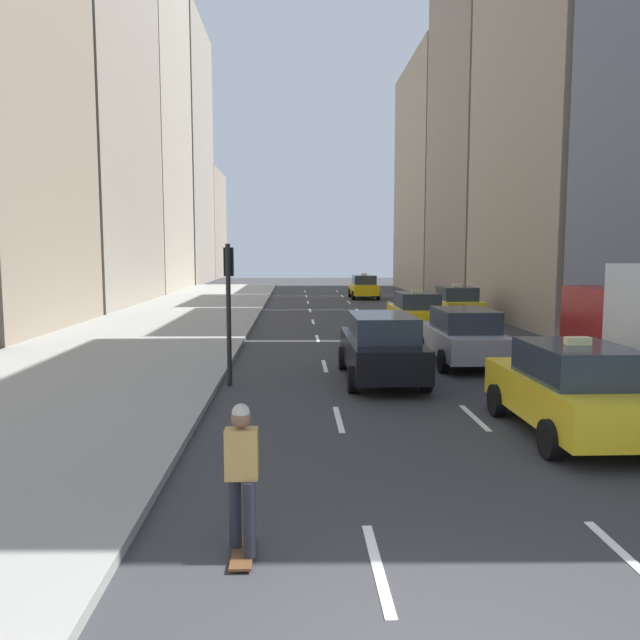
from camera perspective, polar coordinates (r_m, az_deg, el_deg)
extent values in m
cube|color=gray|center=(32.10, -12.92, 0.11)|extent=(8.00, 66.00, 0.15)
cube|color=white|center=(7.26, 5.27, -21.50)|extent=(0.12, 2.00, 0.01)
cube|color=white|center=(12.86, 1.71, -9.03)|extent=(0.12, 2.00, 0.01)
cube|color=white|center=(18.70, 0.43, -4.21)|extent=(0.12, 2.00, 0.01)
cube|color=white|center=(24.62, -0.24, -1.70)|extent=(0.12, 2.00, 0.01)
cube|color=white|center=(30.57, -0.64, -0.16)|extent=(0.12, 2.00, 0.01)
cube|color=white|center=(36.54, -0.92, 0.88)|extent=(0.12, 2.00, 0.01)
cube|color=white|center=(42.52, -1.11, 1.62)|extent=(0.12, 2.00, 0.01)
cube|color=white|center=(48.50, -1.26, 2.18)|extent=(0.12, 2.00, 0.01)
cube|color=white|center=(54.49, -1.38, 2.62)|extent=(0.12, 2.00, 0.01)
cube|color=white|center=(8.09, 26.55, -19.11)|extent=(0.12, 2.00, 0.01)
cube|color=white|center=(13.34, 13.94, -8.65)|extent=(0.12, 2.00, 0.01)
cube|color=white|center=(19.04, 8.89, -4.10)|extent=(0.12, 2.00, 0.01)
cube|color=white|center=(24.88, 6.22, -1.65)|extent=(0.12, 2.00, 0.01)
cube|color=white|center=(30.78, 4.57, -0.14)|extent=(0.12, 2.00, 0.01)
cube|color=white|center=(36.72, 3.46, 0.89)|extent=(0.12, 2.00, 0.01)
cube|color=white|center=(42.67, 2.65, 1.63)|extent=(0.12, 2.00, 0.01)
cube|color=white|center=(48.63, 2.04, 2.19)|extent=(0.12, 2.00, 0.01)
cube|color=white|center=(54.60, 1.57, 2.63)|extent=(0.12, 2.00, 0.01)
cube|color=white|center=(14.37, 24.83, -7.98)|extent=(0.12, 2.00, 0.01)
cube|color=white|center=(19.77, 16.90, -3.91)|extent=(0.12, 2.00, 0.01)
cube|color=white|center=(25.45, 12.47, -1.59)|extent=(0.12, 2.00, 0.01)
cube|color=white|center=(31.24, 9.68, -0.11)|extent=(0.12, 2.00, 0.01)
cube|color=white|center=(37.10, 7.76, 0.90)|extent=(0.12, 2.00, 0.01)
cube|color=white|center=(43.00, 6.37, 1.64)|extent=(0.12, 2.00, 0.01)
cube|color=white|center=(48.92, 5.32, 2.19)|extent=(0.12, 2.00, 0.01)
cube|color=white|center=(54.86, 4.49, 2.63)|extent=(0.12, 2.00, 0.01)
cube|color=gray|center=(43.38, -20.54, 17.21)|extent=(6.00, 15.07, 23.94)
cube|color=#A89E89|center=(57.84, -15.88, 17.12)|extent=(6.00, 13.89, 29.17)
cube|color=gray|center=(72.64, -12.94, 14.52)|extent=(6.00, 15.25, 28.24)
cube|color=gray|center=(86.35, -11.03, 8.53)|extent=(6.00, 13.54, 14.21)
cube|color=gray|center=(33.52, 21.89, 18.34)|extent=(6.00, 12.67, 21.38)
cube|color=gray|center=(45.20, 15.19, 16.45)|extent=(6.00, 11.49, 23.21)
cube|color=gray|center=(58.07, 11.00, 12.65)|extent=(6.00, 15.09, 20.08)
cube|color=yellow|center=(12.54, 21.79, -6.55)|extent=(1.80, 4.40, 0.76)
cube|color=#28333D|center=(12.18, 22.43, -3.60)|extent=(1.58, 2.29, 0.64)
cube|color=#F2E599|center=(12.12, 22.50, -1.78)|extent=(0.44, 0.20, 0.14)
cylinder|color=black|center=(13.54, 15.85, -7.07)|extent=(0.22, 0.66, 0.66)
cylinder|color=black|center=(14.20, 22.82, -6.71)|extent=(0.22, 0.66, 0.66)
cylinder|color=black|center=(11.07, 20.30, -10.19)|extent=(0.22, 0.66, 0.66)
cube|color=yellow|center=(26.60, 8.72, 0.34)|extent=(1.80, 4.40, 0.76)
cube|color=#28333D|center=(26.28, 8.85, 1.80)|extent=(1.58, 2.29, 0.64)
cube|color=#F2E599|center=(26.25, 8.86, 2.65)|extent=(0.44, 0.20, 0.14)
cylinder|color=black|center=(27.82, 6.35, -0.16)|extent=(0.22, 0.66, 0.66)
cylinder|color=black|center=(28.15, 9.97, -0.14)|extent=(0.22, 0.66, 0.66)
cylinder|color=black|center=(25.15, 7.28, -0.84)|extent=(0.22, 0.66, 0.66)
cylinder|color=black|center=(25.51, 11.27, -0.81)|extent=(0.22, 0.66, 0.66)
cube|color=yellow|center=(46.29, 4.00, 2.85)|extent=(1.80, 4.40, 0.76)
cube|color=#28333D|center=(46.00, 4.05, 3.70)|extent=(1.58, 2.29, 0.64)
cube|color=#F2E599|center=(45.98, 4.05, 4.19)|extent=(0.44, 0.20, 0.14)
cylinder|color=black|center=(47.58, 2.74, 2.49)|extent=(0.22, 0.66, 0.66)
cylinder|color=black|center=(47.77, 4.90, 2.49)|extent=(0.22, 0.66, 0.66)
cylinder|color=black|center=(44.87, 3.05, 2.27)|extent=(0.22, 0.66, 0.66)
cylinder|color=black|center=(45.08, 5.33, 2.27)|extent=(0.22, 0.66, 0.66)
cube|color=yellow|center=(31.39, 12.24, 1.16)|extent=(1.80, 4.40, 0.76)
cube|color=#28333D|center=(31.09, 12.39, 2.40)|extent=(1.58, 2.29, 0.64)
cube|color=#F2E599|center=(31.07, 12.41, 3.12)|extent=(0.44, 0.20, 0.14)
cylinder|color=black|center=(32.54, 10.09, 0.70)|extent=(0.22, 0.66, 0.66)
cylinder|color=black|center=(32.97, 13.15, 0.71)|extent=(0.22, 0.66, 0.66)
cylinder|color=black|center=(29.89, 11.21, 0.20)|extent=(0.22, 0.66, 0.66)
cylinder|color=black|center=(30.36, 14.51, 0.21)|extent=(0.22, 0.66, 0.66)
cube|color=#9EA0A5|center=(19.52, 12.80, -1.88)|extent=(1.80, 4.68, 0.73)
cube|color=#28333D|center=(19.17, 13.07, 0.02)|extent=(1.58, 2.43, 0.64)
cylinder|color=black|center=(20.76, 9.34, -2.35)|extent=(0.22, 0.66, 0.66)
cylinder|color=black|center=(21.20, 14.11, -2.28)|extent=(0.22, 0.66, 0.66)
cylinder|color=black|center=(17.97, 11.20, -3.71)|extent=(0.22, 0.66, 0.66)
cylinder|color=black|center=(18.47, 16.65, -3.59)|extent=(0.22, 0.66, 0.66)
cube|color=black|center=(16.68, 5.58, -2.98)|extent=(1.80, 4.95, 0.80)
cube|color=#28333D|center=(16.29, 5.75, -0.64)|extent=(1.58, 2.58, 0.64)
cylinder|color=black|center=(18.16, 2.09, -3.50)|extent=(0.22, 0.66, 0.66)
cylinder|color=black|center=(18.38, 7.70, -3.43)|extent=(0.22, 0.66, 0.66)
cylinder|color=black|center=(15.15, 2.98, -5.44)|extent=(0.22, 0.66, 0.66)
cylinder|color=black|center=(15.42, 9.68, -5.32)|extent=(0.22, 0.66, 0.66)
cube|color=maroon|center=(16.59, 26.07, -0.96)|extent=(2.10, 2.40, 2.10)
cube|color=#28333D|center=(17.57, 24.34, 0.47)|extent=(1.90, 0.10, 0.90)
cylinder|color=black|center=(16.27, 22.63, -4.67)|extent=(0.28, 0.90, 0.90)
cube|color=brown|center=(7.47, -7.06, -20.34)|extent=(0.24, 0.80, 0.03)
cylinder|color=black|center=(7.73, -6.88, -19.58)|extent=(0.18, 0.05, 0.05)
cylinder|color=black|center=(7.23, -7.26, -21.50)|extent=(0.18, 0.05, 0.05)
cylinder|color=#23232D|center=(7.40, -7.76, -16.89)|extent=(0.14, 0.14, 0.84)
cylinder|color=#23232D|center=(7.17, -6.44, -17.67)|extent=(0.14, 0.14, 0.84)
cube|color=#B78C47|center=(7.04, -7.19, -12.03)|extent=(0.36, 0.22, 0.56)
sphere|color=brown|center=(6.92, -7.23, -8.88)|extent=(0.22, 0.22, 0.22)
sphere|color=#B2AD9E|center=(6.91, -7.24, -8.40)|extent=(0.20, 0.20, 0.20)
cylinder|color=black|center=(15.86, -8.35, 0.40)|extent=(0.12, 0.12, 3.60)
cube|color=black|center=(15.96, -8.35, 5.29)|extent=(0.24, 0.20, 0.72)
sphere|color=red|center=(16.07, -8.33, 6.12)|extent=(0.14, 0.14, 0.14)
sphere|color=#4C3F14|center=(16.07, -8.31, 5.30)|extent=(0.14, 0.14, 0.14)
sphere|color=#198C2D|center=(16.07, -8.30, 4.48)|extent=(0.14, 0.14, 0.14)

